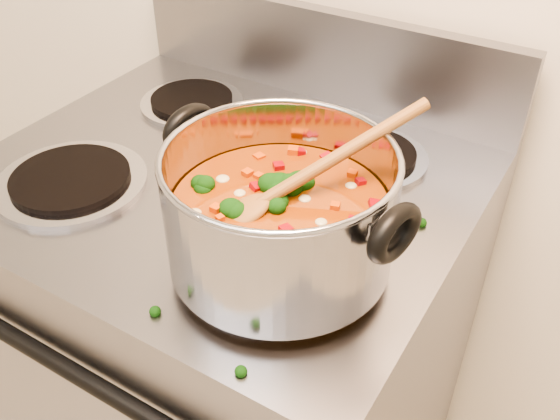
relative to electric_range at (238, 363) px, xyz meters
The scene contains 4 objects.
electric_range is the anchor object (origin of this frame).
stockpot 0.58m from the electric_range, 37.33° to the right, with size 0.33×0.27×0.16m.
wooden_spoon 0.62m from the electric_range, 33.75° to the right, with size 0.18×0.24×0.12m.
cooktop_crumbs 0.54m from the electric_range, 31.77° to the right, with size 0.35×0.19×0.01m.
Camera 1 is at (0.49, 0.54, 1.45)m, focal length 40.00 mm.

